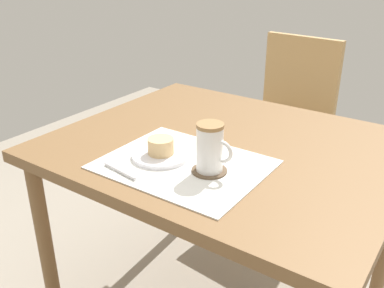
{
  "coord_description": "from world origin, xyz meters",
  "views": [
    {
      "loc": [
        0.61,
        -1.07,
        1.29
      ],
      "look_at": [
        -0.02,
        -0.16,
        0.79
      ],
      "focal_mm": 40.0,
      "sensor_mm": 36.0,
      "label": 1
    }
  ],
  "objects_px": {
    "dining_table": "(225,166)",
    "wooden_chair": "(285,125)",
    "pastry": "(161,146)",
    "coffee_mug": "(210,148)",
    "pastry_plate": "(161,155)"
  },
  "relations": [
    {
      "from": "dining_table",
      "to": "pastry",
      "type": "relative_size",
      "value": 13.93
    },
    {
      "from": "pastry",
      "to": "coffee_mug",
      "type": "xyz_separation_m",
      "value": [
        0.16,
        0.01,
        0.04
      ]
    },
    {
      "from": "wooden_chair",
      "to": "coffee_mug",
      "type": "distance_m",
      "value": 1.08
    },
    {
      "from": "dining_table",
      "to": "wooden_chair",
      "type": "xyz_separation_m",
      "value": [
        -0.13,
        0.81,
        -0.15
      ]
    },
    {
      "from": "dining_table",
      "to": "pastry",
      "type": "distance_m",
      "value": 0.26
    },
    {
      "from": "wooden_chair",
      "to": "pastry",
      "type": "xyz_separation_m",
      "value": [
        0.03,
        -1.01,
        0.28
      ]
    },
    {
      "from": "dining_table",
      "to": "wooden_chair",
      "type": "height_order",
      "value": "wooden_chair"
    },
    {
      "from": "coffee_mug",
      "to": "pastry_plate",
      "type": "bearing_deg",
      "value": -178.24
    },
    {
      "from": "coffee_mug",
      "to": "dining_table",
      "type": "bearing_deg",
      "value": 108.64
    },
    {
      "from": "wooden_chair",
      "to": "coffee_mug",
      "type": "bearing_deg",
      "value": 106.03
    },
    {
      "from": "dining_table",
      "to": "coffee_mug",
      "type": "distance_m",
      "value": 0.26
    },
    {
      "from": "pastry_plate",
      "to": "dining_table",
      "type": "bearing_deg",
      "value": 64.33
    },
    {
      "from": "wooden_chair",
      "to": "pastry",
      "type": "height_order",
      "value": "wooden_chair"
    },
    {
      "from": "wooden_chair",
      "to": "pastry_plate",
      "type": "height_order",
      "value": "wooden_chair"
    },
    {
      "from": "dining_table",
      "to": "pastry_plate",
      "type": "bearing_deg",
      "value": -115.67
    }
  ]
}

